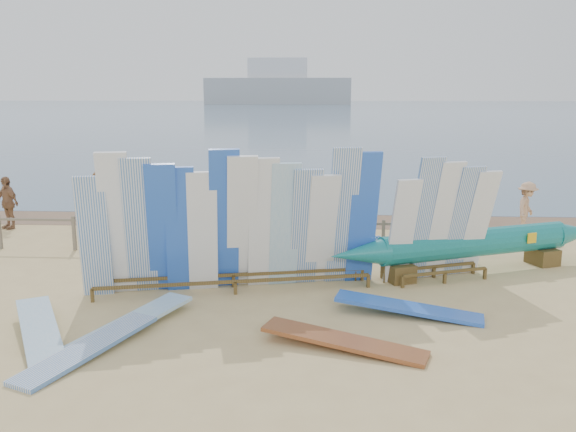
# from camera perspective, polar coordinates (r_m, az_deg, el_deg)

# --- Properties ---
(ground) EXTENTS (160.00, 160.00, 0.00)m
(ground) POSITION_cam_1_polar(r_m,az_deg,el_deg) (12.99, -7.84, -6.80)
(ground) COLOR #D5B97B
(ground) RESTS_ON ground
(ocean) EXTENTS (320.00, 240.00, 0.02)m
(ocean) POSITION_cam_1_polar(r_m,az_deg,el_deg) (140.16, 2.39, 9.93)
(ocean) COLOR #486380
(ocean) RESTS_ON ground
(wet_sand_strip) EXTENTS (40.00, 2.60, 0.01)m
(wet_sand_strip) POSITION_cam_1_polar(r_m,az_deg,el_deg) (19.86, -3.86, -0.27)
(wet_sand_strip) COLOR brown
(wet_sand_strip) RESTS_ON ground
(distant_ship) EXTENTS (45.00, 8.00, 14.00)m
(distant_ship) POSITION_cam_1_polar(r_m,az_deg,el_deg) (192.63, -0.96, 11.97)
(distant_ship) COLOR #999EA3
(distant_ship) RESTS_ON ocean
(fence) EXTENTS (12.08, 0.08, 0.90)m
(fence) POSITION_cam_1_polar(r_m,az_deg,el_deg) (15.67, -5.80, -1.16)
(fence) COLOR #776D5A
(fence) RESTS_ON ground
(main_surfboard_rack) EXTENTS (6.06, 1.97, 3.00)m
(main_surfboard_rack) POSITION_cam_1_polar(r_m,az_deg,el_deg) (12.47, -5.10, -1.07)
(main_surfboard_rack) COLOR brown
(main_surfboard_rack) RESTS_ON ground
(side_surfboard_rack) EXTENTS (2.48, 1.50, 2.77)m
(side_surfboard_rack) POSITION_cam_1_polar(r_m,az_deg,el_deg) (13.54, 14.19, -0.81)
(side_surfboard_rack) COLOR brown
(side_surfboard_rack) RESTS_ON ground
(outrigger_canoe) EXTENTS (6.85, 3.37, 1.02)m
(outrigger_canoe) POSITION_cam_1_polar(r_m,az_deg,el_deg) (14.52, 17.10, -2.56)
(outrigger_canoe) COLOR brown
(outrigger_canoe) RESTS_ON ground
(vendor_table) EXTENTS (0.83, 0.65, 1.00)m
(vendor_table) POSITION_cam_1_polar(r_m,az_deg,el_deg) (13.55, 7.77, -4.55)
(vendor_table) COLOR brown
(vendor_table) RESTS_ON ground
(flat_board_b) EXTENTS (1.71, 2.67, 0.23)m
(flat_board_b) POSITION_cam_1_polar(r_m,az_deg,el_deg) (11.19, -14.43, -10.16)
(flat_board_b) COLOR #89BADC
(flat_board_b) RESTS_ON ground
(flat_board_c) EXTENTS (2.73, 1.40, 0.26)m
(flat_board_c) POSITION_cam_1_polar(r_m,az_deg,el_deg) (10.11, 5.22, -12.23)
(flat_board_c) COLOR brown
(flat_board_c) RESTS_ON ground
(flat_board_d) EXTENTS (2.75, 1.14, 0.30)m
(flat_board_d) POSITION_cam_1_polar(r_m,az_deg,el_deg) (11.66, 11.16, -9.10)
(flat_board_d) COLOR blue
(flat_board_d) RESTS_ON ground
(flat_board_a) EXTENTS (1.85, 2.61, 0.34)m
(flat_board_a) POSITION_cam_1_polar(r_m,az_deg,el_deg) (11.13, -22.12, -10.78)
(flat_board_a) COLOR #89BADC
(flat_board_a) RESTS_ON ground
(flat_board_e) EXTENTS (1.60, 2.70, 0.21)m
(flat_board_e) POSITION_cam_1_polar(r_m,az_deg,el_deg) (10.37, -18.15, -12.17)
(flat_board_e) COLOR white
(flat_board_e) RESTS_ON ground
(beach_chair_left) EXTENTS (0.68, 0.69, 0.82)m
(beach_chair_left) POSITION_cam_1_polar(r_m,az_deg,el_deg) (16.80, -6.95, -1.69)
(beach_chair_left) COLOR #B11214
(beach_chair_left) RESTS_ON ground
(beach_chair_right) EXTENTS (0.76, 0.77, 0.86)m
(beach_chair_right) POSITION_cam_1_polar(r_m,az_deg,el_deg) (16.90, -1.82, -1.49)
(beach_chair_right) COLOR #B11214
(beach_chair_right) RESTS_ON ground
(stroller) EXTENTS (0.55, 0.75, 0.97)m
(stroller) POSITION_cam_1_polar(r_m,az_deg,el_deg) (16.15, 2.60, -1.60)
(stroller) COLOR #B11214
(stroller) RESTS_ON ground
(beachgoer_1) EXTENTS (0.70, 0.61, 1.69)m
(beachgoer_1) POSITION_cam_1_polar(r_m,az_deg,el_deg) (19.61, -17.31, 1.59)
(beachgoer_1) COLOR #8C6042
(beachgoer_1) RESTS_ON ground
(beachgoer_extra_1) EXTENTS (1.01, 0.80, 1.59)m
(beachgoer_extra_1) POSITION_cam_1_polar(r_m,az_deg,el_deg) (20.13, -24.78, 1.14)
(beachgoer_extra_1) COLOR #8C6042
(beachgoer_extra_1) RESTS_ON ground
(beachgoer_extra_0) EXTENTS (0.85, 1.07, 1.54)m
(beachgoer_extra_0) POSITION_cam_1_polar(r_m,az_deg,el_deg) (18.83, 21.44, 0.67)
(beachgoer_extra_0) COLOR tan
(beachgoer_extra_0) RESTS_ON ground
(beachgoer_11) EXTENTS (1.84, 1.07, 1.89)m
(beachgoer_11) POSITION_cam_1_polar(r_m,az_deg,el_deg) (19.28, -16.32, 1.78)
(beachgoer_11) COLOR beige
(beachgoer_11) RESTS_ON ground
(beachgoer_3) EXTENTS (1.10, 1.00, 1.64)m
(beachgoer_3) POSITION_cam_1_polar(r_m,az_deg,el_deg) (18.25, -9.37, 1.17)
(beachgoer_3) COLOR tan
(beachgoer_3) RESTS_ON ground
(beachgoer_4) EXTENTS (0.73, 1.11, 1.75)m
(beachgoer_4) POSITION_cam_1_polar(r_m,az_deg,el_deg) (16.67, -8.19, 0.41)
(beachgoer_4) COLOR #8C6042
(beachgoer_4) RESTS_ON ground
(beachgoer_7) EXTENTS (0.38, 0.68, 1.87)m
(beachgoer_7) POSITION_cam_1_polar(r_m,az_deg,el_deg) (17.24, 7.67, 1.00)
(beachgoer_7) COLOR #8C6042
(beachgoer_7) RESTS_ON ground
(beachgoer_8) EXTENTS (0.67, 0.87, 1.61)m
(beachgoer_8) POSITION_cam_1_polar(r_m,az_deg,el_deg) (16.45, 3.15, 0.11)
(beachgoer_8) COLOR beige
(beachgoer_8) RESTS_ON ground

